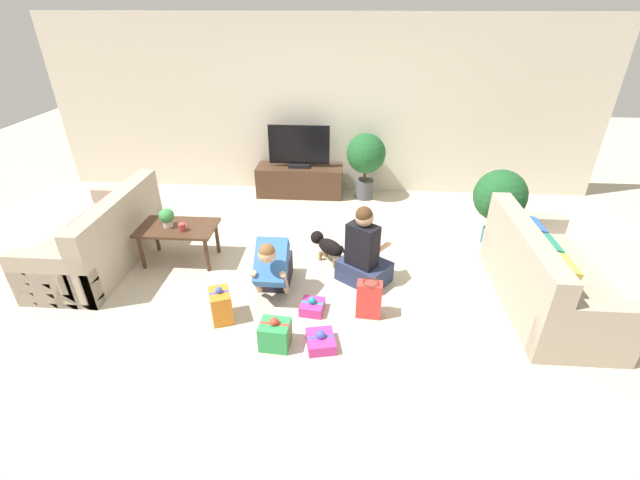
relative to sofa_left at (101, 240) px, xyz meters
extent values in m
plane|color=beige|center=(2.42, -0.15, -0.30)|extent=(16.00, 16.00, 0.00)
cube|color=beige|center=(2.42, 2.48, 1.00)|extent=(8.40, 0.06, 2.60)
cube|color=tan|center=(-0.05, 0.00, -0.09)|extent=(0.85, 1.79, 0.42)
cube|color=tan|center=(0.27, 0.00, 0.33)|extent=(0.20, 1.79, 0.42)
cube|color=tan|center=(-0.05, 0.82, 0.00)|extent=(0.85, 0.16, 0.60)
cube|color=tan|center=(-0.05, -0.82, 0.00)|extent=(0.85, 0.16, 0.60)
cube|color=red|center=(0.07, 0.28, 0.27)|extent=(0.18, 0.34, 0.32)
cube|color=#E5566B|center=(0.07, -0.28, 0.27)|extent=(0.18, 0.34, 0.32)
cube|color=tan|center=(4.90, -0.43, -0.09)|extent=(0.85, 1.79, 0.42)
cube|color=tan|center=(4.58, -0.43, 0.33)|extent=(0.20, 1.79, 0.42)
cube|color=tan|center=(4.90, -1.25, 0.00)|extent=(0.85, 0.16, 0.60)
cube|color=tan|center=(4.90, 0.39, 0.00)|extent=(0.85, 0.16, 0.60)
cube|color=#EACC4C|center=(4.78, -0.81, 0.27)|extent=(0.18, 0.34, 0.32)
cube|color=#288E6B|center=(4.78, -0.43, 0.27)|extent=(0.18, 0.34, 0.32)
cube|color=#3366AD|center=(4.78, -0.05, 0.27)|extent=(0.18, 0.34, 0.32)
cube|color=#472D1E|center=(0.89, 0.11, 0.14)|extent=(0.89, 0.53, 0.03)
cylinder|color=#472D1E|center=(0.51, -0.10, -0.09)|extent=(0.04, 0.04, 0.42)
cylinder|color=#472D1E|center=(1.27, -0.10, -0.09)|extent=(0.04, 0.04, 0.42)
cylinder|color=#472D1E|center=(0.51, 0.31, -0.09)|extent=(0.04, 0.04, 0.42)
cylinder|color=#472D1E|center=(1.27, 0.31, -0.09)|extent=(0.04, 0.04, 0.42)
cube|color=#472D1E|center=(2.08, 2.18, -0.07)|extent=(1.34, 0.46, 0.47)
cube|color=black|center=(2.08, 2.18, 0.19)|extent=(0.33, 0.20, 0.05)
cube|color=black|center=(2.08, 2.18, 0.52)|extent=(0.93, 0.03, 0.59)
cylinder|color=#4C4C51|center=(3.10, 2.13, -0.15)|extent=(0.28, 0.28, 0.29)
cylinder|color=brown|center=(3.10, 2.13, 0.08)|extent=(0.05, 0.05, 0.18)
sphere|color=#1E5628|center=(3.10, 2.13, 0.42)|extent=(0.59, 0.59, 0.59)
cylinder|color=#336B84|center=(4.70, 0.82, -0.20)|extent=(0.24, 0.24, 0.19)
cylinder|color=brown|center=(4.70, 0.82, -0.01)|extent=(0.04, 0.04, 0.19)
sphere|color=#1E5628|center=(4.70, 0.82, 0.35)|extent=(0.64, 0.64, 0.64)
cube|color=#23232D|center=(2.10, -0.26, -0.16)|extent=(0.29, 0.44, 0.28)
cube|color=#3366AD|center=(2.10, -0.54, 0.13)|extent=(0.32, 0.49, 0.46)
sphere|color=tan|center=(2.10, -0.72, 0.34)|extent=(0.17, 0.17, 0.17)
sphere|color=brown|center=(2.10, -0.72, 0.37)|extent=(0.16, 0.16, 0.16)
cylinder|color=tan|center=(1.96, -0.64, -0.05)|extent=(0.06, 0.26, 0.40)
cylinder|color=tan|center=(2.25, -0.64, -0.05)|extent=(0.06, 0.26, 0.40)
cube|color=#283351|center=(3.06, -0.16, -0.18)|extent=(0.66, 0.63, 0.24)
cube|color=black|center=(3.02, -0.21, 0.18)|extent=(0.38, 0.35, 0.47)
sphere|color=tan|center=(3.03, -0.20, 0.50)|extent=(0.19, 0.19, 0.19)
sphere|color=#472D19|center=(3.02, -0.21, 0.53)|extent=(0.18, 0.18, 0.18)
cylinder|color=tan|center=(3.25, -0.12, 0.11)|extent=(0.20, 0.24, 0.06)
cylinder|color=tan|center=(3.04, 0.03, 0.11)|extent=(0.20, 0.24, 0.06)
ellipsoid|color=black|center=(2.66, 0.19, -0.10)|extent=(0.38, 0.36, 0.19)
sphere|color=black|center=(2.50, 0.33, -0.05)|extent=(0.16, 0.16, 0.16)
sphere|color=olive|center=(2.45, 0.37, -0.06)|extent=(0.07, 0.07, 0.07)
cylinder|color=black|center=(2.82, 0.06, -0.06)|extent=(0.10, 0.09, 0.12)
cylinder|color=olive|center=(2.61, 0.30, -0.24)|extent=(0.04, 0.04, 0.11)
cylinder|color=olive|center=(2.54, 0.23, -0.24)|extent=(0.04, 0.04, 0.11)
cylinder|color=olive|center=(2.79, 0.15, -0.24)|extent=(0.04, 0.04, 0.11)
cylinder|color=olive|center=(2.72, 0.08, -0.24)|extent=(0.04, 0.04, 0.11)
cube|color=#2D934C|center=(2.24, -1.26, -0.17)|extent=(0.28, 0.25, 0.25)
cube|color=red|center=(2.24, -1.26, -0.17)|extent=(0.27, 0.05, 0.25)
sphere|color=red|center=(2.24, -1.26, -0.03)|extent=(0.08, 0.08, 0.08)
cube|color=orange|center=(1.66, -0.92, -0.14)|extent=(0.28, 0.32, 0.31)
cube|color=#3D51BC|center=(1.66, -0.92, -0.14)|extent=(0.19, 0.10, 0.32)
sphere|color=#3D51BC|center=(1.66, -0.92, 0.04)|extent=(0.07, 0.07, 0.07)
cube|color=#CC3389|center=(2.53, -0.75, -0.25)|extent=(0.25, 0.27, 0.10)
cube|color=teal|center=(2.53, -0.75, -0.25)|extent=(0.23, 0.06, 0.11)
sphere|color=teal|center=(2.53, -0.75, -0.17)|extent=(0.08, 0.08, 0.08)
cube|color=#CC3389|center=(2.65, -1.23, -0.25)|extent=(0.30, 0.33, 0.10)
cube|color=#3D51BC|center=(2.65, -1.23, -0.25)|extent=(0.25, 0.08, 0.11)
sphere|color=#3D51BC|center=(2.65, -1.23, -0.17)|extent=(0.09, 0.09, 0.09)
cube|color=red|center=(3.09, -0.77, -0.11)|extent=(0.25, 0.15, 0.39)
torus|color=#4C3823|center=(3.09, -0.77, 0.11)|extent=(0.17, 0.17, 0.01)
cylinder|color=#B23D38|center=(0.99, 0.01, 0.20)|extent=(0.08, 0.08, 0.09)
torus|color=#B23D38|center=(1.04, 0.01, 0.20)|extent=(0.06, 0.01, 0.06)
cylinder|color=beige|center=(0.79, 0.10, 0.19)|extent=(0.11, 0.11, 0.07)
sphere|color=#3D8E47|center=(0.79, 0.10, 0.29)|extent=(0.17, 0.17, 0.17)
camera|label=1|loc=(2.86, -4.13, 2.45)|focal=24.00mm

